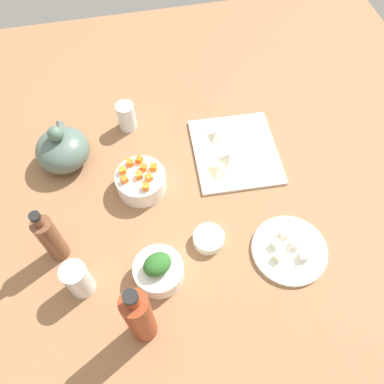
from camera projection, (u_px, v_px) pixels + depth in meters
The scene contains 29 objects.
tabletop at pixel (192, 204), 113.21cm from camera, with size 190.00×190.00×3.00cm, color #946643.
cutting_board at pixel (235, 151), 121.01cm from camera, with size 28.89×25.81×1.00cm, color silver.
plate_tofu at pixel (289, 250), 103.13cm from camera, with size 20.27×20.27×1.20cm, color white.
bowl_greens at pixel (159, 272), 97.62cm from camera, with size 12.80×12.80×5.63cm, color white.
bowl_carrots at pixel (141, 182), 111.82cm from camera, with size 14.49×14.49×6.22cm, color white.
bowl_small_side at pixel (209, 239), 103.87cm from camera, with size 8.50×8.50×3.04cm, color white.
teapot at pixel (62, 149), 114.87cm from camera, with size 17.81×15.90×15.02cm.
bottle_0 at pixel (140, 317), 82.68cm from camera, with size 6.03×6.03×27.15cm.
bottle_1 at pixel (51, 238), 95.84cm from camera, with size 5.14×5.14×20.99cm.
drinking_glass_0 at pixel (126, 116), 123.11cm from camera, with size 5.75×5.75×9.55cm, color white.
drinking_glass_1 at pixel (78, 279), 93.48cm from camera, with size 6.33×6.33×11.56cm, color white.
carrot_cube_0 at pixel (154, 167), 109.63cm from camera, with size 1.80×1.80×1.80cm, color orange.
carrot_cube_1 at pixel (124, 179), 107.39cm from camera, with size 1.80×1.80×1.80cm, color orange.
carrot_cube_2 at pixel (130, 163), 110.48cm from camera, with size 1.80×1.80×1.80cm, color orange.
carrot_cube_3 at pixel (146, 187), 106.08cm from camera, with size 1.80×1.80×1.80cm, color orange.
carrot_cube_4 at pixel (149, 178), 107.71cm from camera, with size 1.80×1.80×1.80cm, color orange.
carrot_cube_5 at pixel (139, 175), 108.13cm from camera, with size 1.80×1.80×1.80cm, color orange.
carrot_cube_6 at pixel (143, 167), 109.61cm from camera, with size 1.80×1.80×1.80cm, color orange.
carrot_cube_7 at pixel (139, 160), 111.04cm from camera, with size 1.80×1.80×1.80cm, color orange.
carrot_cube_8 at pixel (122, 170), 109.03cm from camera, with size 1.80×1.80×1.80cm, color orange.
chopped_greens_mound at pixel (157, 264), 93.38cm from camera, with size 7.25×5.86×4.36cm, color #2B6326.
tofu_cube_0 at pixel (295, 244), 102.22cm from camera, with size 2.20×2.20×2.20cm, color white.
tofu_cube_1 at pixel (276, 244), 102.23cm from camera, with size 2.20×2.20×2.20cm, color #E6EECA.
tofu_cube_2 at pixel (303, 256), 100.41cm from camera, with size 2.20×2.20×2.20cm, color white.
tofu_cube_3 at pixel (278, 256), 100.34cm from camera, with size 2.20×2.20×2.20cm, color white.
tofu_cube_4 at pixel (284, 234), 103.80cm from camera, with size 2.20×2.20×2.20cm, color white.
dumpling_0 at pixel (216, 135), 122.10cm from camera, with size 4.59×4.09×2.70cm, color beige.
dumpling_1 at pixel (229, 157), 117.35cm from camera, with size 5.80×5.16×3.01cm, color beige.
dumpling_2 at pixel (218, 169), 115.23cm from camera, with size 5.25×5.18×2.54cm, color beige.
Camera 1 is at (-55.76, 11.94, 99.36)cm, focal length 35.93 mm.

